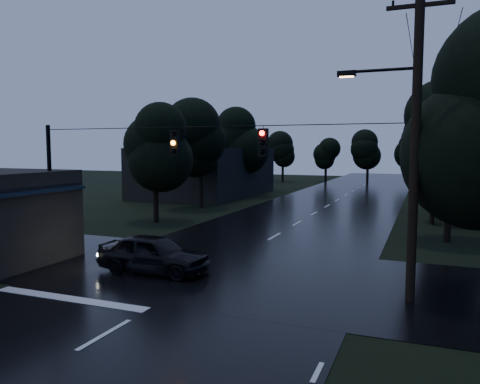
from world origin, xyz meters
The scene contains 14 objects.
main_road centered at (0.00, 30.00, 0.00)m, with size 12.00×120.00×0.02m, color black.
cross_street centered at (0.00, 12.00, 0.00)m, with size 60.00×9.00×0.02m, color black.
building_far_left centered at (-14.00, 40.00, 2.50)m, with size 10.00×16.00×5.00m, color black.
utility_pole_main centered at (7.41, 11.00, 5.26)m, with size 3.50×0.30×10.00m.
utility_pole_far centered at (8.30, 28.00, 3.88)m, with size 2.00×0.30×7.50m.
anchor_pole_left centered at (-7.50, 11.00, 3.00)m, with size 0.18×0.18×6.00m, color black.
span_signals centered at (0.56, 10.99, 5.24)m, with size 15.00×0.37×1.12m.
tree_left_a centered at (-9.00, 22.00, 5.24)m, with size 3.92×3.92×8.26m.
tree_left_b centered at (-9.60, 30.00, 5.62)m, with size 4.20×4.20×8.85m.
tree_left_c centered at (-10.20, 40.00, 5.99)m, with size 4.48×4.48×9.44m.
tree_right_a centered at (9.00, 22.00, 5.62)m, with size 4.20×4.20×8.85m.
tree_right_b centered at (9.60, 30.00, 5.99)m, with size 4.48×4.48×9.44m.
tree_right_c centered at (10.20, 40.00, 6.37)m, with size 4.76×4.76×10.03m.
car centered at (-2.20, 10.93, 0.78)m, with size 1.84×4.56×1.55m, color black.
Camera 1 is at (7.87, -4.91, 5.01)m, focal length 35.00 mm.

